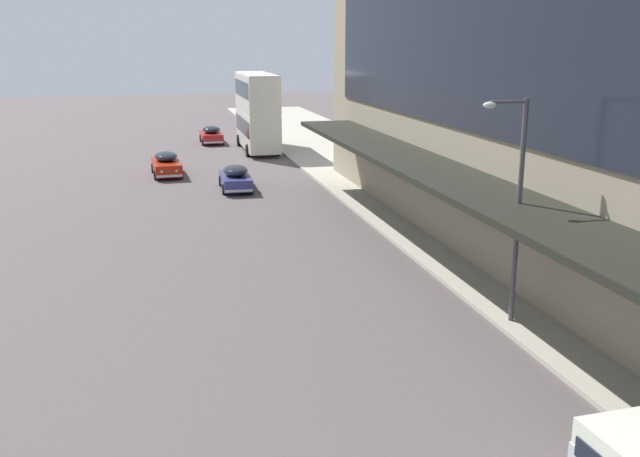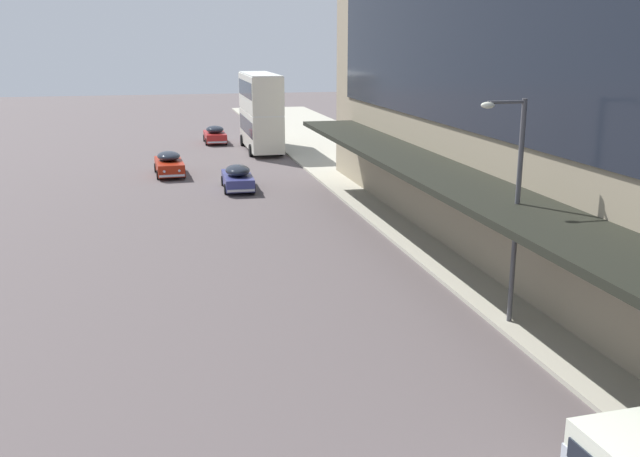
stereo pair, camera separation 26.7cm
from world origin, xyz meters
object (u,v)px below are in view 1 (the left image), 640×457
at_px(sedan_trailing_mid, 166,164).
at_px(sedan_lead_mid, 211,135).
at_px(sedan_oncoming_front, 235,178).
at_px(transit_bus_kerbside_front, 257,110).
at_px(street_lamp, 515,196).

relative_size(sedan_trailing_mid, sedan_lead_mid, 1.10).
bearing_deg(sedan_trailing_mid, sedan_lead_mid, 73.77).
height_order(sedan_trailing_mid, sedan_oncoming_front, sedan_trailing_mid).
height_order(transit_bus_kerbside_front, sedan_oncoming_front, transit_bus_kerbside_front).
bearing_deg(sedan_oncoming_front, transit_bus_kerbside_front, 76.45).
bearing_deg(sedan_trailing_mid, transit_bus_kerbside_front, 51.27).
distance_m(sedan_trailing_mid, sedan_oncoming_front, 7.26).
relative_size(sedan_trailing_mid, sedan_oncoming_front, 1.04).
bearing_deg(street_lamp, sedan_oncoming_front, 103.85).
xyz_separation_m(sedan_lead_mid, street_lamp, (5.50, -45.31, 3.53)).
xyz_separation_m(transit_bus_kerbside_front, sedan_trailing_mid, (-7.86, -9.80, -2.66)).
distance_m(transit_bus_kerbside_front, sedan_lead_mid, 6.99).
bearing_deg(transit_bus_kerbside_front, sedan_oncoming_front, -103.55).
relative_size(sedan_oncoming_front, sedan_lead_mid, 1.06).
xyz_separation_m(sedan_trailing_mid, sedan_lead_mid, (4.45, 15.29, -0.01)).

